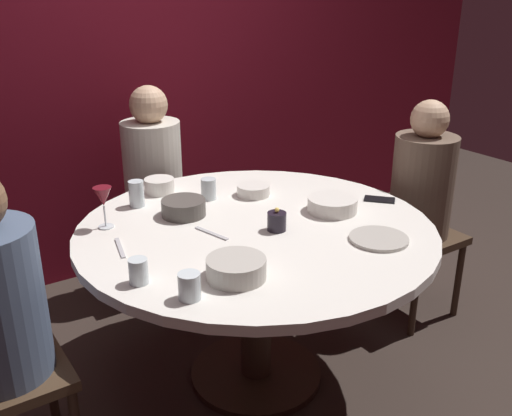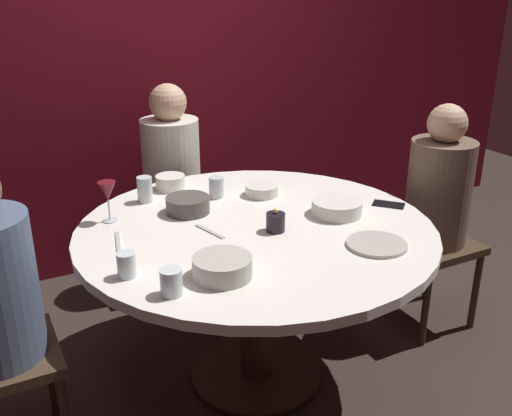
{
  "view_description": "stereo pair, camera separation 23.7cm",
  "coord_description": "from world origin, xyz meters",
  "px_view_note": "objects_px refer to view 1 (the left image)",
  "views": [
    {
      "loc": [
        -1.23,
        -1.83,
        1.72
      ],
      "look_at": [
        0.0,
        0.0,
        0.84
      ],
      "focal_mm": 40.4,
      "sensor_mm": 36.0,
      "label": 1
    },
    {
      "loc": [
        -1.02,
        -1.95,
        1.72
      ],
      "look_at": [
        0.0,
        0.0,
        0.84
      ],
      "focal_mm": 40.4,
      "sensor_mm": 36.0,
      "label": 2
    }
  ],
  "objects_px": {
    "candle_holder": "(277,221)",
    "cup_by_left_diner": "(137,194)",
    "wine_glass": "(103,198)",
    "dinner_plate": "(379,239)",
    "cup_center_front": "(209,189)",
    "seated_diner_back": "(153,168)",
    "bowl_serving_large": "(184,208)",
    "bowl_salad_center": "(332,204)",
    "bowl_sauce_side": "(159,186)",
    "dining_table": "(256,255)",
    "cell_phone": "(380,199)",
    "bowl_small_white": "(253,190)",
    "seated_diner_right": "(422,188)",
    "cup_by_right_diner": "(138,271)",
    "cup_near_candle": "(189,286)",
    "bowl_rice_portion": "(236,268)"
  },
  "relations": [
    {
      "from": "wine_glass",
      "to": "bowl_serving_large",
      "type": "relative_size",
      "value": 0.92
    },
    {
      "from": "dining_table",
      "to": "candle_holder",
      "type": "bearing_deg",
      "value": -61.33
    },
    {
      "from": "dinner_plate",
      "to": "bowl_small_white",
      "type": "relative_size",
      "value": 1.49
    },
    {
      "from": "candle_holder",
      "to": "bowl_salad_center",
      "type": "xyz_separation_m",
      "value": [
        0.32,
        0.03,
        -0.01
      ]
    },
    {
      "from": "wine_glass",
      "to": "seated_diner_back",
      "type": "bearing_deg",
      "value": 53.17
    },
    {
      "from": "seated_diner_back",
      "to": "cup_by_right_diner",
      "type": "xyz_separation_m",
      "value": [
        -0.6,
        -1.22,
        0.07
      ]
    },
    {
      "from": "bowl_salad_center",
      "to": "cell_phone",
      "type": "bearing_deg",
      "value": -4.15
    },
    {
      "from": "cell_phone",
      "to": "cup_by_right_diner",
      "type": "bearing_deg",
      "value": -36.28
    },
    {
      "from": "bowl_sauce_side",
      "to": "bowl_small_white",
      "type": "bearing_deg",
      "value": -38.79
    },
    {
      "from": "dining_table",
      "to": "bowl_serving_large",
      "type": "height_order",
      "value": "bowl_serving_large"
    },
    {
      "from": "bowl_sauce_side",
      "to": "bowl_salad_center",
      "type": "bearing_deg",
      "value": -50.72
    },
    {
      "from": "seated_diner_right",
      "to": "bowl_sauce_side",
      "type": "distance_m",
      "value": 1.33
    },
    {
      "from": "cell_phone",
      "to": "candle_holder",
      "type": "bearing_deg",
      "value": -40.26
    },
    {
      "from": "cell_phone",
      "to": "bowl_serving_large",
      "type": "distance_m",
      "value": 0.91
    },
    {
      "from": "wine_glass",
      "to": "dinner_plate",
      "type": "bearing_deg",
      "value": -40.41
    },
    {
      "from": "wine_glass",
      "to": "bowl_small_white",
      "type": "relative_size",
      "value": 1.12
    },
    {
      "from": "seated_diner_back",
      "to": "bowl_serving_large",
      "type": "height_order",
      "value": "seated_diner_back"
    },
    {
      "from": "cup_by_left_diner",
      "to": "cup_by_right_diner",
      "type": "bearing_deg",
      "value": -112.48
    },
    {
      "from": "bowl_sauce_side",
      "to": "cup_near_candle",
      "type": "relative_size",
      "value": 1.58
    },
    {
      "from": "candle_holder",
      "to": "cup_center_front",
      "type": "xyz_separation_m",
      "value": [
        -0.05,
        0.47,
        0.01
      ]
    },
    {
      "from": "dining_table",
      "to": "bowl_sauce_side",
      "type": "height_order",
      "value": "bowl_sauce_side"
    },
    {
      "from": "seated_diner_back",
      "to": "bowl_small_white",
      "type": "distance_m",
      "value": 0.75
    },
    {
      "from": "dinner_plate",
      "to": "bowl_salad_center",
      "type": "xyz_separation_m",
      "value": [
        0.05,
        0.34,
        0.03
      ]
    },
    {
      "from": "seated_diner_back",
      "to": "cell_phone",
      "type": "distance_m",
      "value": 1.28
    },
    {
      "from": "bowl_serving_large",
      "to": "cup_center_front",
      "type": "xyz_separation_m",
      "value": [
        0.19,
        0.11,
        0.01
      ]
    },
    {
      "from": "dining_table",
      "to": "candle_holder",
      "type": "relative_size",
      "value": 15.05
    },
    {
      "from": "cell_phone",
      "to": "bowl_serving_large",
      "type": "height_order",
      "value": "bowl_serving_large"
    },
    {
      "from": "cup_near_candle",
      "to": "bowl_rice_portion",
      "type": "bearing_deg",
      "value": 9.85
    },
    {
      "from": "cell_phone",
      "to": "cup_near_candle",
      "type": "relative_size",
      "value": 1.55
    },
    {
      "from": "wine_glass",
      "to": "bowl_serving_large",
      "type": "height_order",
      "value": "wine_glass"
    },
    {
      "from": "seated_diner_back",
      "to": "bowl_small_white",
      "type": "height_order",
      "value": "seated_diner_back"
    },
    {
      "from": "seated_diner_back",
      "to": "bowl_sauce_side",
      "type": "height_order",
      "value": "seated_diner_back"
    },
    {
      "from": "candle_holder",
      "to": "cup_by_left_diner",
      "type": "bearing_deg",
      "value": 122.81
    },
    {
      "from": "candle_holder",
      "to": "bowl_small_white",
      "type": "xyz_separation_m",
      "value": [
        0.15,
        0.4,
        -0.01
      ]
    },
    {
      "from": "dinner_plate",
      "to": "cup_center_front",
      "type": "relative_size",
      "value": 2.36
    },
    {
      "from": "wine_glass",
      "to": "bowl_serving_large",
      "type": "distance_m",
      "value": 0.35
    },
    {
      "from": "bowl_rice_portion",
      "to": "wine_glass",
      "type": "bearing_deg",
      "value": 108.13
    },
    {
      "from": "dinner_plate",
      "to": "bowl_rice_portion",
      "type": "height_order",
      "value": "bowl_rice_portion"
    },
    {
      "from": "candle_holder",
      "to": "bowl_sauce_side",
      "type": "xyz_separation_m",
      "value": [
        -0.21,
        0.68,
        -0.01
      ]
    },
    {
      "from": "seated_diner_right",
      "to": "dinner_plate",
      "type": "bearing_deg",
      "value": 28.98
    },
    {
      "from": "bowl_serving_large",
      "to": "bowl_sauce_side",
      "type": "xyz_separation_m",
      "value": [
        0.04,
        0.33,
        -0.0
      ]
    },
    {
      "from": "cell_phone",
      "to": "bowl_salad_center",
      "type": "xyz_separation_m",
      "value": [
        -0.27,
        0.02,
        0.03
      ]
    },
    {
      "from": "cup_by_right_diner",
      "to": "bowl_salad_center",
      "type": "bearing_deg",
      "value": 7.65
    },
    {
      "from": "seated_diner_right",
      "to": "cup_by_right_diner",
      "type": "distance_m",
      "value": 1.63
    },
    {
      "from": "bowl_salad_center",
      "to": "cup_by_left_diner",
      "type": "height_order",
      "value": "cup_by_left_diner"
    },
    {
      "from": "bowl_serving_large",
      "to": "bowl_salad_center",
      "type": "relative_size",
      "value": 0.87
    },
    {
      "from": "bowl_small_white",
      "to": "bowl_sauce_side",
      "type": "xyz_separation_m",
      "value": [
        -0.35,
        0.28,
        0.01
      ]
    },
    {
      "from": "wine_glass",
      "to": "cup_near_candle",
      "type": "relative_size",
      "value": 1.95
    },
    {
      "from": "bowl_salad_center",
      "to": "seated_diner_right",
      "type": "bearing_deg",
      "value": 4.59
    },
    {
      "from": "bowl_sauce_side",
      "to": "cup_by_left_diner",
      "type": "distance_m",
      "value": 0.2
    }
  ]
}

